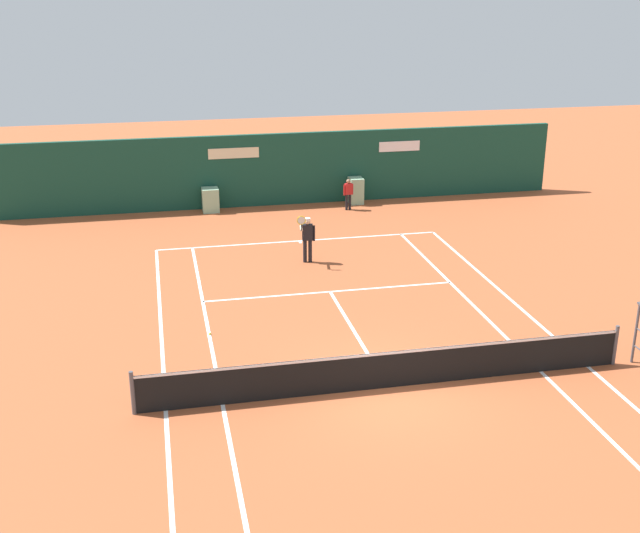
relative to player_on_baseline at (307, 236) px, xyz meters
The scene contains 6 objects.
ground_plane 8.77m from the player_on_baseline, 88.91° to the right, with size 80.00×80.00×0.01m.
tennis_net 9.30m from the player_on_baseline, 88.98° to the right, with size 12.10×0.10×1.07m.
sponsor_back_wall 7.71m from the player_on_baseline, 88.69° to the left, with size 25.00×1.02×3.11m.
player_on_baseline is the anchor object (origin of this frame).
ball_kid_centre_post 6.92m from the player_on_baseline, 64.29° to the left, with size 0.44×0.22×1.34m.
tennis_ball_by_sideline 6.65m from the player_on_baseline, 125.47° to the right, with size 0.07×0.07×0.07m, color #CCE033.
Camera 1 is at (-5.16, -16.42, 9.31)m, focal length 44.77 mm.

